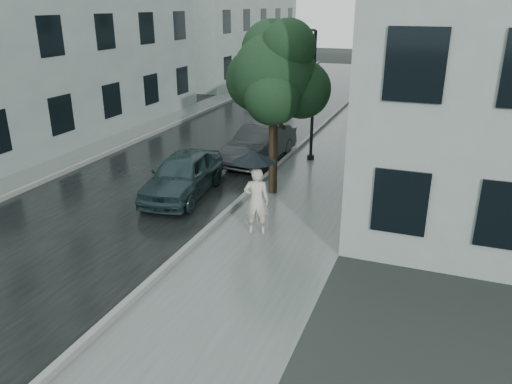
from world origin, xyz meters
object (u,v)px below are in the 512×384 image
at_px(lamp_post, 309,86).
at_px(car_far, 260,144).
at_px(car_near, 183,175).
at_px(pedestrian, 256,201).
at_px(street_tree, 275,74).

relative_size(lamp_post, car_far, 1.19).
relative_size(car_near, car_far, 0.97).
distance_m(pedestrian, car_far, 6.48).
relative_size(lamp_post, car_near, 1.22).
relative_size(pedestrian, car_near, 0.45).
distance_m(pedestrian, lamp_post, 7.26).
bearing_deg(street_tree, lamp_post, 89.01).
distance_m(lamp_post, car_near, 6.20).
bearing_deg(car_far, pedestrian, -65.89).
xyz_separation_m(street_tree, car_far, (-1.58, 2.96, -3.06)).
relative_size(street_tree, lamp_post, 1.09).
height_order(street_tree, car_far, street_tree).
xyz_separation_m(pedestrian, car_near, (-3.16, 1.80, -0.23)).
bearing_deg(lamp_post, car_near, -125.41).
height_order(street_tree, car_near, street_tree).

